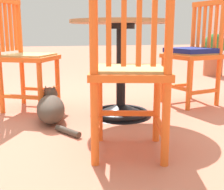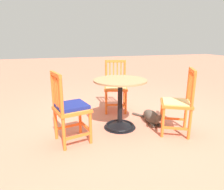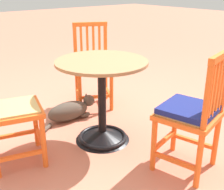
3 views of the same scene
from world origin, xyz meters
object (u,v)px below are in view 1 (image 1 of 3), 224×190
(cafe_table, at_px, (121,80))
(orange_chair_near_fence, at_px, (26,58))
(tabby_cat, at_px, (51,108))
(terracotta_planter, at_px, (214,54))
(orange_chair_facing_out, at_px, (130,74))
(orange_chair_by_planter, at_px, (193,54))

(cafe_table, distance_m, orange_chair_near_fence, 0.82)
(cafe_table, height_order, orange_chair_near_fence, orange_chair_near_fence)
(orange_chair_near_fence, height_order, tabby_cat, orange_chair_near_fence)
(tabby_cat, relative_size, terracotta_planter, 1.18)
(orange_chair_facing_out, relative_size, orange_chair_by_planter, 1.00)
(orange_chair_facing_out, relative_size, terracotta_planter, 1.47)
(orange_chair_by_planter, xyz_separation_m, orange_chair_near_fence, (-0.18, -1.43, -0.01))
(orange_chair_by_planter, height_order, orange_chair_near_fence, same)
(cafe_table, bearing_deg, orange_chair_near_fence, -120.56)
(orange_chair_near_fence, relative_size, tabby_cat, 1.24)
(cafe_table, distance_m, tabby_cat, 0.57)
(cafe_table, relative_size, tabby_cat, 1.04)
(orange_chair_facing_out, relative_size, orange_chair_near_fence, 1.00)
(orange_chair_by_planter, xyz_separation_m, tabby_cat, (0.21, -1.27, -0.35))
(orange_chair_near_fence, distance_m, terracotta_planter, 3.00)
(orange_chair_by_planter, height_order, tabby_cat, orange_chair_by_planter)
(orange_chair_facing_out, distance_m, orange_chair_near_fence, 1.26)
(orange_chair_facing_out, bearing_deg, orange_chair_by_planter, 136.48)
(orange_chair_near_fence, height_order, terracotta_planter, orange_chair_near_fence)
(cafe_table, relative_size, orange_chair_by_planter, 0.83)
(orange_chair_near_fence, xyz_separation_m, terracotta_planter, (-1.35, 2.67, -0.11))
(orange_chair_facing_out, relative_size, tabby_cat, 1.24)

